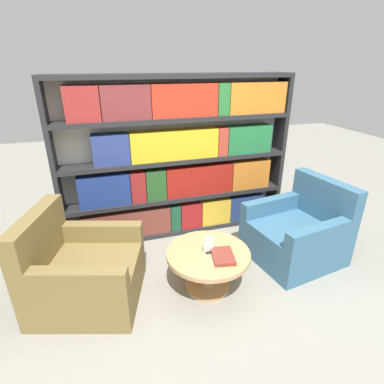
% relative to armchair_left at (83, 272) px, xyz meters
% --- Properties ---
extents(ground_plane, '(14.00, 14.00, 0.00)m').
position_rel_armchair_left_xyz_m(ground_plane, '(1.15, -0.27, -0.29)').
color(ground_plane, gray).
extents(bookshelf, '(2.74, 0.30, 1.90)m').
position_rel_armchair_left_xyz_m(bookshelf, '(1.17, 0.96, 0.65)').
color(bookshelf, silver).
rests_on(bookshelf, ground_plane).
extents(armchair_left, '(1.09, 1.05, 0.87)m').
position_rel_armchair_left_xyz_m(armchair_left, '(0.00, 0.00, 0.00)').
color(armchair_left, olive).
rests_on(armchair_left, ground_plane).
extents(armchair_right, '(1.00, 0.95, 0.87)m').
position_rel_armchair_left_xyz_m(armchair_right, '(2.24, -0.01, 0.00)').
color(armchair_right, '#386684').
rests_on(armchair_right, ground_plane).
extents(coffee_table, '(0.78, 0.78, 0.40)m').
position_rel_armchair_left_xyz_m(coffee_table, '(1.12, -0.20, 0.00)').
color(coffee_table, tan).
rests_on(coffee_table, ground_plane).
extents(table_sign, '(0.10, 0.06, 0.16)m').
position_rel_armchair_left_xyz_m(table_sign, '(1.12, -0.20, 0.18)').
color(table_sign, black).
rests_on(table_sign, coffee_table).
extents(stray_book, '(0.24, 0.29, 0.03)m').
position_rel_armchair_left_xyz_m(stray_book, '(1.21, -0.32, 0.13)').
color(stray_book, brown).
rests_on(stray_book, coffee_table).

